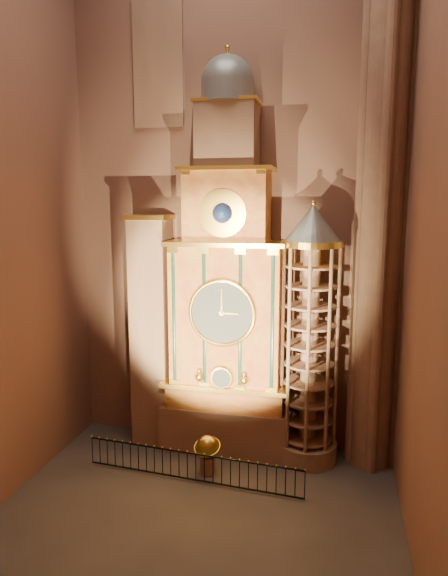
% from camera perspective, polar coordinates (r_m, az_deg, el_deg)
% --- Properties ---
extents(floor, '(14.00, 14.00, 0.00)m').
position_cam_1_polar(floor, '(19.63, -3.02, -23.62)').
color(floor, '#383330').
rests_on(floor, ground).
extents(wall_back, '(22.00, 0.00, 22.00)m').
position_cam_1_polar(wall_back, '(22.28, 0.93, 10.22)').
color(wall_back, '#8A5C4A').
rests_on(wall_back, floor).
extents(wall_right, '(0.00, 22.00, 22.00)m').
position_cam_1_polar(wall_right, '(16.02, 21.89, 9.84)').
color(wall_right, '#8A5C4A').
rests_on(wall_right, floor).
extents(astronomical_clock, '(5.60, 2.41, 16.70)m').
position_cam_1_polar(astronomical_clock, '(21.64, 0.35, -1.27)').
color(astronomical_clock, '#8C634C').
rests_on(astronomical_clock, floor).
extents(portrait_tower, '(1.80, 1.60, 10.20)m').
position_cam_1_polar(portrait_tower, '(22.93, -8.01, -4.66)').
color(portrait_tower, '#8C634C').
rests_on(portrait_tower, floor).
extents(stair_turret, '(2.50, 2.50, 10.80)m').
position_cam_1_polar(stair_turret, '(21.25, 9.50, -5.50)').
color(stair_turret, '#8C634C').
rests_on(stair_turret, floor).
extents(gothic_pier, '(2.04, 2.04, 22.00)m').
position_cam_1_polar(gothic_pier, '(20.88, 17.22, 9.85)').
color(gothic_pier, '#8C634C').
rests_on(gothic_pier, floor).
extents(stained_glass_window, '(2.20, 0.14, 5.20)m').
position_cam_1_polar(stained_glass_window, '(23.77, -7.34, 23.50)').
color(stained_glass_window, navy).
rests_on(stained_glass_window, wall_back).
extents(celestial_globe, '(1.20, 1.14, 1.58)m').
position_cam_1_polar(celestial_globe, '(21.43, -1.89, -17.64)').
color(celestial_globe, '#8C634C').
rests_on(celestial_globe, floor).
extents(iron_railing, '(8.74, 0.84, 1.14)m').
position_cam_1_polar(iron_railing, '(21.04, -3.63, -19.21)').
color(iron_railing, black).
rests_on(iron_railing, floor).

